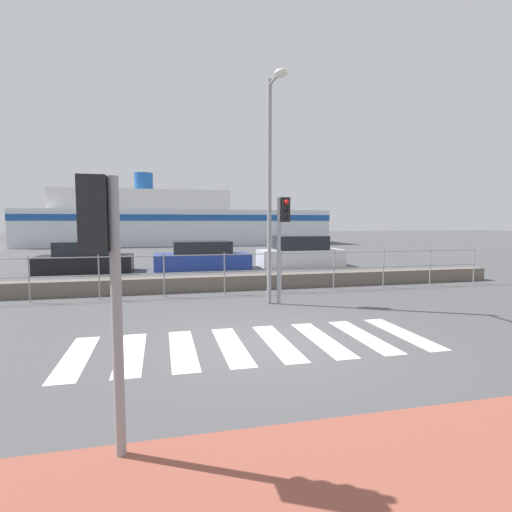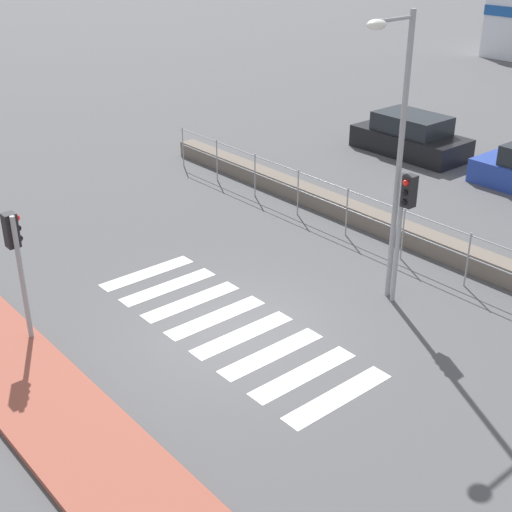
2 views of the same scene
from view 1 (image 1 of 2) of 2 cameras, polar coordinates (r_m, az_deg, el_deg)
The scene contains 12 objects.
ground_plane at distance 7.80m, azimuth 1.66°, elevation -12.35°, with size 160.00×160.00×0.00m, color #4C4C4F.
sidewalk_brick at distance 4.30m, azimuth 17.88°, elevation -27.07°, with size 24.00×1.80×0.12m.
crosswalk at distance 7.74m, azimuth -0.16°, elevation -12.45°, with size 6.75×2.40×0.01m.
seawall at distance 13.62m, azimuth -5.08°, elevation -3.83°, with size 20.82×0.55×0.48m.
harbor_fence at distance 12.68m, azimuth -4.53°, elevation -1.61°, with size 18.78×0.04×1.34m.
traffic_light_near at distance 3.86m, azimuth -21.04°, elevation -0.08°, with size 0.34×0.32×2.73m.
traffic_light_far at distance 11.12m, azimuth 3.82°, elevation 4.28°, with size 0.34×0.32×2.98m.
streetlamp at distance 11.02m, azimuth 2.27°, elevation 12.80°, with size 0.32×1.29×6.16m.
ferry_boat at distance 41.67m, azimuth -11.78°, elevation 4.78°, with size 29.07×8.72×7.09m.
parked_car_black at distance 19.73m, azimuth -23.17°, elevation -0.43°, with size 4.10×1.86×1.41m.
parked_car_blue at distance 19.54m, azimuth -7.68°, elevation -0.17°, with size 4.58×1.82×1.37m.
parked_car_white at distance 20.66m, azimuth 6.38°, elevation 0.37°, with size 4.33×1.71×1.58m.
Camera 1 is at (-1.95, -7.19, 2.32)m, focal length 28.00 mm.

